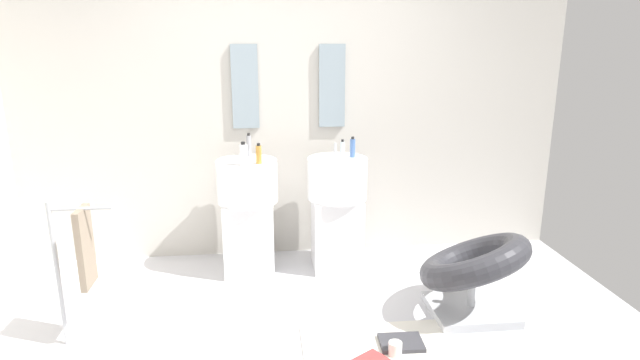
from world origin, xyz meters
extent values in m
cube|color=silver|center=(0.00, 0.00, -0.02)|extent=(4.80, 3.60, 0.04)
cube|color=beige|center=(0.00, 1.65, 1.30)|extent=(4.80, 0.10, 2.60)
cube|color=white|center=(-0.37, 1.22, 0.30)|extent=(0.40, 0.40, 0.61)
cylinder|color=white|center=(-0.37, 1.22, 0.78)|extent=(0.49, 0.49, 0.34)
cylinder|color=#B7BABF|center=(-0.37, 1.35, 1.00)|extent=(0.02, 0.02, 0.10)
cube|color=white|center=(0.37, 1.22, 0.30)|extent=(0.40, 0.40, 0.61)
cylinder|color=white|center=(0.37, 1.22, 0.78)|extent=(0.49, 0.49, 0.34)
cylinder|color=#B7BABF|center=(0.37, 1.35, 1.00)|extent=(0.02, 0.02, 0.10)
cube|color=#8C9EA8|center=(-0.37, 1.58, 1.49)|extent=(0.22, 0.03, 0.69)
cube|color=#8C9EA8|center=(0.37, 1.58, 1.49)|extent=(0.22, 0.03, 0.69)
cube|color=#B7BABF|center=(1.19, 0.33, 0.03)|extent=(0.56, 0.50, 0.06)
cylinder|color=#B7BABF|center=(1.19, 0.33, 0.20)|extent=(0.05, 0.05, 0.34)
torus|color=#333338|center=(1.19, 0.33, 0.40)|extent=(1.10, 1.10, 0.49)
cylinder|color=#B7BABF|center=(-1.51, 0.24, 0.47)|extent=(0.03, 0.03, 0.95)
cylinder|color=#B7BABF|center=(-1.33, 0.24, 0.90)|extent=(0.36, 0.02, 0.02)
cube|color=gray|center=(-1.33, 0.24, 0.65)|extent=(0.04, 0.22, 0.50)
cube|color=white|center=(0.47, -0.14, 0.01)|extent=(0.97, 0.79, 0.01)
cube|color=#38383D|center=(0.60, -0.02, 0.02)|extent=(0.28, 0.22, 0.03)
cylinder|color=white|center=(0.54, -0.12, 0.05)|extent=(0.08, 0.08, 0.08)
cylinder|color=#99999E|center=(-0.35, 1.39, 1.03)|extent=(0.04, 0.04, 0.17)
cylinder|color=black|center=(-0.35, 1.39, 1.12)|extent=(0.02, 0.02, 0.02)
cylinder|color=#4C72B7|center=(0.49, 1.24, 1.02)|extent=(0.04, 0.04, 0.15)
cylinder|color=black|center=(0.49, 1.24, 1.11)|extent=(0.02, 0.02, 0.02)
cylinder|color=#C68C38|center=(-0.26, 1.10, 1.02)|extent=(0.04, 0.04, 0.14)
cylinder|color=black|center=(-0.26, 1.10, 1.10)|extent=(0.02, 0.02, 0.02)
cylinder|color=silver|center=(0.43, 1.39, 1.00)|extent=(0.04, 0.04, 0.10)
cylinder|color=black|center=(0.43, 1.39, 1.06)|extent=(0.02, 0.02, 0.02)
cylinder|color=white|center=(-0.38, 1.05, 1.03)|extent=(0.06, 0.06, 0.16)
cylinder|color=black|center=(-0.38, 1.05, 1.12)|extent=(0.03, 0.03, 0.02)
camera|label=1|loc=(-0.23, -2.88, 1.88)|focal=29.49mm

